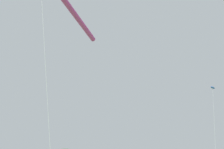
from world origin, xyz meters
name	(u,v)px	position (x,y,z in m)	size (l,w,h in m)	color
small_kite_tiny_distant	(213,91)	(17.90, 12.36, 11.23)	(4.44, 0.45, 11.78)	blue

